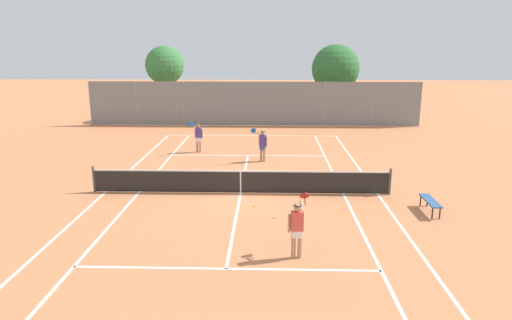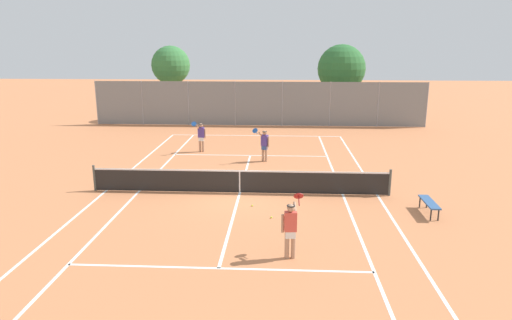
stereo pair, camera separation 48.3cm
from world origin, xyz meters
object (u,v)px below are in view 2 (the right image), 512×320
at_px(loose_tennis_ball_0, 252,206).
at_px(tree_behind_right, 341,70).
at_px(player_far_right, 264,144).
at_px(player_far_left, 201,135).
at_px(loose_tennis_ball_2, 271,217).
at_px(tennis_net, 240,181).
at_px(courtside_bench, 429,203).
at_px(tree_behind_left, 170,66).
at_px(player_near_side, 291,227).

distance_m(loose_tennis_ball_0, tree_behind_right, 21.74).
bearing_deg(player_far_right, player_far_left, 151.30).
bearing_deg(player_far_right, loose_tennis_ball_2, -86.14).
xyz_separation_m(tennis_net, courtside_bench, (6.88, -1.97, -0.10)).
height_order(loose_tennis_ball_2, courtside_bench, courtside_bench).
bearing_deg(tree_behind_left, player_far_right, -59.26).
bearing_deg(player_near_side, player_far_left, 110.15).
relative_size(player_far_right, tree_behind_right, 0.30).
distance_m(player_near_side, player_far_right, 10.89).
xyz_separation_m(loose_tennis_ball_2, tree_behind_right, (4.95, 21.77, 3.82)).
relative_size(loose_tennis_ball_2, courtside_bench, 0.04).
relative_size(tennis_net, tree_behind_left, 2.09).
height_order(player_far_right, loose_tennis_ball_0, player_far_right).
relative_size(player_far_left, loose_tennis_ball_0, 26.88).
bearing_deg(player_far_left, tennis_net, -68.73).
distance_m(player_far_right, tree_behind_right, 15.24).
bearing_deg(tennis_net, player_far_left, 111.27).
height_order(courtside_bench, tree_behind_left, tree_behind_left).
distance_m(player_far_left, player_far_right, 4.08).
bearing_deg(loose_tennis_ball_0, courtside_bench, -3.80).
distance_m(player_far_left, tree_behind_left, 12.48).
xyz_separation_m(player_far_right, loose_tennis_ball_0, (-0.20, -6.72, -0.89)).
height_order(loose_tennis_ball_0, tree_behind_right, tree_behind_right).
relative_size(tennis_net, courtside_bench, 8.00).
xyz_separation_m(tennis_net, tree_behind_left, (-7.06, 18.40, 3.63)).
height_order(player_near_side, tree_behind_right, tree_behind_right).
bearing_deg(loose_tennis_ball_2, loose_tennis_ball_0, 122.93).
bearing_deg(player_near_side, courtside_bench, 36.67).
distance_m(tree_behind_left, tree_behind_right, 13.37).
xyz_separation_m(player_near_side, loose_tennis_ball_2, (-0.58, 2.98, -0.89)).
bearing_deg(tennis_net, tree_behind_right, 71.76).
bearing_deg(tennis_net, tree_behind_left, 111.00).
bearing_deg(loose_tennis_ball_0, loose_tennis_ball_2, -57.07).
bearing_deg(courtside_bench, player_far_right, 130.40).
relative_size(player_near_side, tree_behind_right, 0.30).
relative_size(tree_behind_left, tree_behind_right, 0.98).
xyz_separation_m(player_far_left, player_far_right, (3.58, -1.96, 0.00)).
xyz_separation_m(loose_tennis_ball_0, tree_behind_right, (5.68, 20.63, 3.82)).
bearing_deg(courtside_bench, tree_behind_right, 91.62).
xyz_separation_m(player_far_right, tree_behind_right, (5.48, 13.91, 2.92)).
xyz_separation_m(player_near_side, player_far_left, (-4.69, 12.79, 0.00)).
relative_size(tennis_net, loose_tennis_ball_0, 181.82).
bearing_deg(tree_behind_left, loose_tennis_ball_0, -68.99).
bearing_deg(player_far_right, tree_behind_right, 68.50).
height_order(player_far_left, tree_behind_right, tree_behind_right).
distance_m(tennis_net, loose_tennis_ball_2, 3.04).
xyz_separation_m(player_far_left, tree_behind_left, (-4.29, 11.27, 3.21)).
bearing_deg(loose_tennis_ball_2, tree_behind_left, 111.72).
distance_m(player_near_side, loose_tennis_ball_2, 3.16).
relative_size(tennis_net, player_near_side, 6.76).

